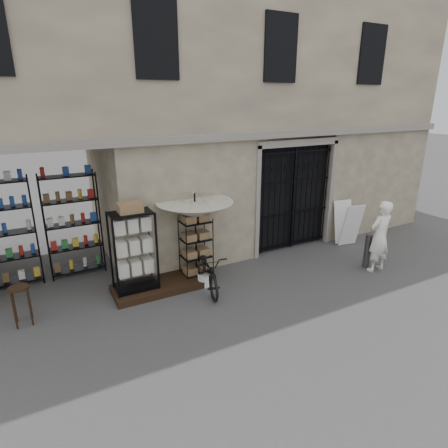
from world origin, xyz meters
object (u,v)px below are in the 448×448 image
market_umbrella (195,205)px  steel_bollard (367,251)px  display_cabinet (134,255)px  bicycle (208,288)px  shopkeeper (375,270)px  easel_sign (347,223)px  wire_rack (196,249)px  white_bucket (204,280)px  wooden_stool (22,305)px

market_umbrella → steel_bollard: 4.53m
display_cabinet → bicycle: bearing=-36.7°
shopkeeper → easel_sign: 1.89m
display_cabinet → wire_rack: display_cabinet is taller
wire_rack → steel_bollard: size_ratio=1.73×
market_umbrella → bicycle: market_umbrella is taller
display_cabinet → wire_rack: 1.50m
steel_bollard → easel_sign: bearing=63.1°
white_bucket → shopkeeper: size_ratio=0.16×
display_cabinet → wooden_stool: display_cabinet is taller
wire_rack → wooden_stool: bearing=-170.1°
white_bucket → market_umbrella: bearing=86.6°
white_bucket → steel_bollard: 4.22m
white_bucket → shopkeeper: white_bucket is taller
display_cabinet → shopkeeper: size_ratio=1.05×
wire_rack → white_bucket: bearing=-85.3°
display_cabinet → wire_rack: (1.48, 0.10, -0.19)m
bicycle → easel_sign: size_ratio=1.39×
steel_bollard → shopkeeper: 0.50m
steel_bollard → shopkeeper: bearing=-73.2°
market_umbrella → steel_bollard: (4.05, -1.51, -1.36)m
display_cabinet → easel_sign: (6.26, 0.04, -0.28)m
bicycle → wooden_stool: bicycle is taller
wooden_stool → display_cabinet: bearing=3.0°
wire_rack → shopkeeper: size_ratio=0.84×
market_umbrella → wooden_stool: 3.96m
shopkeeper → easel_sign: bearing=-112.8°
display_cabinet → shopkeeper: bearing=-34.2°
shopkeeper → easel_sign: size_ratio=1.44×
white_bucket → steel_bollard: size_ratio=0.32×
display_cabinet → bicycle: 1.83m
bicycle → shopkeeper: bearing=-3.7°
wire_rack → white_bucket: size_ratio=5.38×
wire_rack → white_bucket: wire_rack is taller
white_bucket → bicycle: bearing=-80.7°
display_cabinet → wooden_stool: (-2.21, -0.12, -0.51)m
white_bucket → shopkeeper: (4.15, -1.28, -0.14)m
market_umbrella → white_bucket: size_ratio=8.89×
shopkeeper → bicycle: bearing=-16.7°
market_umbrella → shopkeeper: 4.82m
wire_rack → white_bucket: (-0.01, -0.44, -0.60)m
market_umbrella → shopkeeper: market_umbrella is taller
easel_sign → wire_rack: bearing=-172.8°
easel_sign → shopkeeper: bearing=-103.3°
steel_bollard → shopkeeper: (0.07, -0.24, -0.44)m
white_bucket → bicycle: 0.21m
wire_rack → white_bucket: 0.75m
wire_rack → bicycle: (0.01, -0.60, -0.74)m
white_bucket → steel_bollard: (4.07, -1.04, 0.30)m
display_cabinet → white_bucket: display_cabinet is taller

